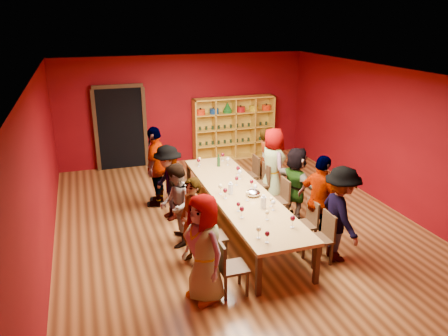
% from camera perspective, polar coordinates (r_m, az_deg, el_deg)
% --- Properties ---
extents(room_shell, '(7.10, 9.10, 3.04)m').
position_cam_1_polar(room_shell, '(8.23, 2.11, 1.55)').
color(room_shell, brown).
rests_on(room_shell, ground).
extents(tasting_table, '(1.10, 4.50, 0.75)m').
position_cam_1_polar(tasting_table, '(8.51, 2.04, -3.59)').
color(tasting_table, '#A27C43').
rests_on(tasting_table, ground).
extents(doorway, '(1.40, 0.17, 2.30)m').
position_cam_1_polar(doorway, '(12.16, -13.36, 5.13)').
color(doorway, black).
rests_on(doorway, ground).
extents(shelving_unit, '(2.40, 0.40, 1.80)m').
position_cam_1_polar(shelving_unit, '(12.73, 1.25, 5.65)').
color(shelving_unit, gold).
rests_on(shelving_unit, ground).
extents(chair_person_left_0, '(0.42, 0.42, 0.89)m').
position_cam_1_polar(chair_person_left_0, '(6.68, 0.50, -12.51)').
color(chair_person_left_0, black).
rests_on(chair_person_left_0, ground).
extents(person_left_0, '(0.70, 0.92, 1.67)m').
position_cam_1_polar(person_left_0, '(6.41, -2.63, -10.47)').
color(person_left_0, '#5173A7').
rests_on(person_left_0, ground).
extents(chair_person_left_1, '(0.42, 0.42, 0.89)m').
position_cam_1_polar(chair_person_left_1, '(7.51, -2.00, -8.63)').
color(chair_person_left_1, black).
rests_on(chair_person_left_1, ground).
extents(person_left_1, '(0.58, 0.67, 1.54)m').
position_cam_1_polar(person_left_1, '(7.32, -4.16, -7.04)').
color(person_left_1, '#121634').
rests_on(person_left_1, ground).
extents(chair_person_left_2, '(0.42, 0.42, 0.89)m').
position_cam_1_polar(chair_person_left_2, '(8.14, -3.46, -6.31)').
color(chair_person_left_2, black).
rests_on(chair_person_left_2, ground).
extents(person_left_2, '(0.59, 0.83, 1.55)m').
position_cam_1_polar(person_left_2, '(7.94, -6.30, -4.86)').
color(person_left_2, beige).
rests_on(person_left_2, ground).
extents(chair_person_left_3, '(0.42, 0.42, 0.89)m').
position_cam_1_polar(chair_person_left_3, '(9.11, -5.25, -3.43)').
color(chair_person_left_3, black).
rests_on(chair_person_left_3, ground).
extents(person_left_3, '(0.61, 1.08, 1.58)m').
position_cam_1_polar(person_left_3, '(8.94, -7.24, -1.93)').
color(person_left_3, white).
rests_on(person_left_3, ground).
extents(chair_person_left_4, '(0.42, 0.42, 0.89)m').
position_cam_1_polar(chair_person_left_4, '(9.83, -6.31, -1.72)').
color(chair_person_left_4, black).
rests_on(chair_person_left_4, ground).
extents(person_left_4, '(0.87, 1.15, 1.79)m').
position_cam_1_polar(person_left_4, '(9.62, -8.87, 0.22)').
color(person_left_4, '#141537').
rests_on(person_left_4, ground).
extents(chair_person_right_0, '(0.42, 0.42, 0.89)m').
position_cam_1_polar(chair_person_right_0, '(7.65, 12.75, -8.56)').
color(chair_person_right_0, black).
rests_on(chair_person_right_0, ground).
extents(person_right_0, '(0.56, 1.13, 1.68)m').
position_cam_1_polar(person_right_0, '(7.65, 14.95, -5.85)').
color(person_right_0, '#141D37').
rests_on(person_right_0, ground).
extents(chair_person_right_1, '(0.42, 0.42, 0.89)m').
position_cam_1_polar(chair_person_right_1, '(8.07, 10.78, -6.87)').
color(chair_person_right_1, black).
rests_on(chair_person_right_1, ground).
extents(person_right_1, '(0.80, 1.10, 1.71)m').
position_cam_1_polar(person_right_1, '(8.04, 12.54, -4.27)').
color(person_right_1, '#15183B').
rests_on(person_right_1, ground).
extents(chair_person_right_2, '(0.42, 0.42, 0.89)m').
position_cam_1_polar(chair_person_right_2, '(8.98, 7.34, -3.87)').
color(chair_person_right_2, black).
rests_on(chair_person_right_2, ground).
extents(person_right_2, '(0.70, 1.48, 1.53)m').
position_cam_1_polar(person_right_2, '(9.02, 9.39, -2.00)').
color(person_right_2, pink).
rests_on(person_right_2, ground).
extents(chair_person_right_3, '(0.42, 0.42, 0.89)m').
position_cam_1_polar(chair_person_right_3, '(9.80, 4.91, -1.73)').
color(chair_person_right_3, black).
rests_on(chair_person_right_3, ground).
extents(person_right_3, '(0.50, 0.85, 1.69)m').
position_cam_1_polar(person_right_3, '(9.78, 6.39, 0.37)').
color(person_right_3, beige).
rests_on(person_right_3, ground).
extents(chair_person_right_4, '(0.42, 0.42, 0.89)m').
position_cam_1_polar(chair_person_right_4, '(10.31, 3.62, -0.59)').
color(chair_person_right_4, black).
rests_on(chair_person_right_4, ground).
extents(person_right_4, '(0.55, 0.65, 1.55)m').
position_cam_1_polar(person_right_4, '(10.36, 5.49, 1.06)').
color(person_right_4, '#4D4E53').
rests_on(person_right_4, ground).
extents(wine_glass_0, '(0.08, 0.08, 0.21)m').
position_cam_1_polar(wine_glass_0, '(9.35, 1.84, -0.08)').
color(wine_glass_0, silver).
rests_on(wine_glass_0, tasting_table).
extents(wine_glass_1, '(0.07, 0.07, 0.18)m').
position_cam_1_polar(wine_glass_1, '(9.98, 0.51, 1.09)').
color(wine_glass_1, silver).
rests_on(wine_glass_1, tasting_table).
extents(wine_glass_2, '(0.09, 0.09, 0.21)m').
position_cam_1_polar(wine_glass_2, '(7.43, 2.35, -5.44)').
color(wine_glass_2, silver).
rests_on(wine_glass_2, tasting_table).
extents(wine_glass_3, '(0.09, 0.09, 0.21)m').
position_cam_1_polar(wine_glass_3, '(7.18, 8.95, -6.58)').
color(wine_glass_3, silver).
rests_on(wine_glass_3, tasting_table).
extents(wine_glass_4, '(0.07, 0.07, 0.18)m').
position_cam_1_polar(wine_glass_4, '(7.40, 5.66, -5.85)').
color(wine_glass_4, silver).
rests_on(wine_glass_4, tasting_table).
extents(wine_glass_5, '(0.08, 0.08, 0.21)m').
position_cam_1_polar(wine_glass_5, '(9.14, 2.09, -0.56)').
color(wine_glass_5, silver).
rests_on(wine_glass_5, tasting_table).
extents(wine_glass_6, '(0.09, 0.09, 0.21)m').
position_cam_1_polar(wine_glass_6, '(8.17, 0.16, -3.02)').
color(wine_glass_6, silver).
rests_on(wine_glass_6, tasting_table).
extents(wine_glass_7, '(0.08, 0.08, 0.19)m').
position_cam_1_polar(wine_glass_7, '(8.66, 3.62, -1.84)').
color(wine_glass_7, silver).
rests_on(wine_glass_7, tasting_table).
extents(wine_glass_8, '(0.08, 0.08, 0.21)m').
position_cam_1_polar(wine_glass_8, '(6.80, 4.55, -8.01)').
color(wine_glass_8, silver).
rests_on(wine_glass_8, tasting_table).
extents(wine_glass_9, '(0.07, 0.07, 0.18)m').
position_cam_1_polar(wine_glass_9, '(7.67, 1.89, -4.80)').
color(wine_glass_9, silver).
rests_on(wine_glass_9, tasting_table).
extents(wine_glass_10, '(0.08, 0.08, 0.20)m').
position_cam_1_polar(wine_glass_10, '(10.26, -0.17, 1.70)').
color(wine_glass_10, silver).
rests_on(wine_glass_10, tasting_table).
extents(wine_glass_11, '(0.08, 0.08, 0.20)m').
position_cam_1_polar(wine_glass_11, '(6.69, 5.67, -8.61)').
color(wine_glass_11, silver).
rests_on(wine_glass_11, tasting_table).
extents(wine_glass_12, '(0.09, 0.09, 0.22)m').
position_cam_1_polar(wine_glass_12, '(8.36, -0.46, -2.46)').
color(wine_glass_12, silver).
rests_on(wine_glass_12, tasting_table).
extents(wine_glass_13, '(0.08, 0.08, 0.19)m').
position_cam_1_polar(wine_glass_13, '(8.10, 3.04, -3.37)').
color(wine_glass_13, silver).
rests_on(wine_glass_13, tasting_table).
extents(wine_glass_14, '(0.07, 0.07, 0.18)m').
position_cam_1_polar(wine_glass_14, '(7.90, 6.18, -4.12)').
color(wine_glass_14, silver).
rests_on(wine_glass_14, tasting_table).
extents(wine_glass_15, '(0.07, 0.07, 0.18)m').
position_cam_1_polar(wine_glass_15, '(10.03, -3.21, 1.15)').
color(wine_glass_15, silver).
rests_on(wine_glass_15, tasting_table).
extents(wine_glass_16, '(0.07, 0.07, 0.19)m').
position_cam_1_polar(wine_glass_16, '(8.43, 4.12, -2.47)').
color(wine_glass_16, silver).
rests_on(wine_glass_16, tasting_table).
extents(wine_glass_17, '(0.08, 0.08, 0.19)m').
position_cam_1_polar(wine_glass_17, '(7.75, 6.45, -4.56)').
color(wine_glass_17, silver).
rests_on(wine_glass_17, tasting_table).
extents(wine_glass_18, '(0.08, 0.08, 0.19)m').
position_cam_1_polar(wine_glass_18, '(8.81, 1.67, -1.42)').
color(wine_glass_18, silver).
rests_on(wine_glass_18, tasting_table).
extents(wine_glass_19, '(0.08, 0.08, 0.19)m').
position_cam_1_polar(wine_glass_19, '(9.91, -3.35, 0.96)').
color(wine_glass_19, silver).
rests_on(wine_glass_19, tasting_table).
extents(spittoon_bowl, '(0.27, 0.27, 0.15)m').
position_cam_1_polar(spittoon_bowl, '(8.33, 3.83, -3.27)').
color(spittoon_bowl, silver).
rests_on(spittoon_bowl, tasting_table).
extents(carafe_a, '(0.12, 0.12, 0.25)m').
position_cam_1_polar(carafe_a, '(8.39, 0.87, -2.72)').
color(carafe_a, silver).
rests_on(carafe_a, tasting_table).
extents(carafe_b, '(0.12, 0.12, 0.26)m').
position_cam_1_polar(carafe_b, '(7.81, 5.18, -4.50)').
color(carafe_b, silver).
rests_on(carafe_b, tasting_table).
extents(wine_bottle, '(0.07, 0.07, 0.29)m').
position_cam_1_polar(wine_bottle, '(9.91, -0.71, 0.83)').
color(wine_bottle, '#143918').
rests_on(wine_bottle, tasting_table).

